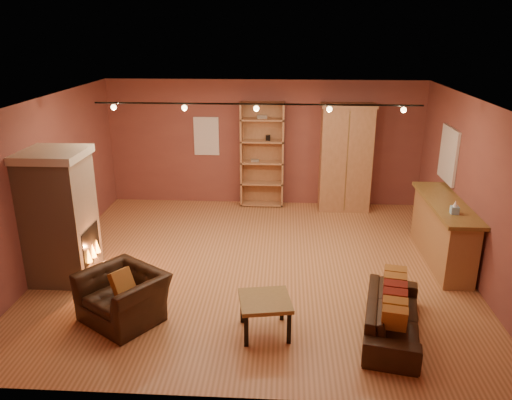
# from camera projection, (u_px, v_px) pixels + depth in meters

# --- Properties ---
(floor) EXTENTS (7.00, 7.00, 0.00)m
(floor) POSITION_uv_depth(u_px,v_px,m) (256.00, 265.00, 8.57)
(floor) COLOR #A3653A
(floor) RESTS_ON ground
(ceiling) EXTENTS (7.00, 7.00, 0.00)m
(ceiling) POSITION_uv_depth(u_px,v_px,m) (256.00, 101.00, 7.65)
(ceiling) COLOR brown
(ceiling) RESTS_ON back_wall
(back_wall) EXTENTS (7.00, 0.02, 2.80)m
(back_wall) POSITION_uv_depth(u_px,v_px,m) (264.00, 143.00, 11.17)
(back_wall) COLOR brown
(back_wall) RESTS_ON floor
(left_wall) EXTENTS (0.02, 6.50, 2.80)m
(left_wall) POSITION_uv_depth(u_px,v_px,m) (46.00, 184.00, 8.30)
(left_wall) COLOR brown
(left_wall) RESTS_ON floor
(right_wall) EXTENTS (0.02, 6.50, 2.80)m
(right_wall) POSITION_uv_depth(u_px,v_px,m) (475.00, 192.00, 7.91)
(right_wall) COLOR brown
(right_wall) RESTS_ON floor
(fireplace) EXTENTS (1.01, 0.98, 2.12)m
(fireplace) POSITION_uv_depth(u_px,v_px,m) (60.00, 216.00, 7.82)
(fireplace) COLOR tan
(fireplace) RESTS_ON floor
(back_window) EXTENTS (0.56, 0.04, 0.86)m
(back_window) POSITION_uv_depth(u_px,v_px,m) (206.00, 136.00, 11.17)
(back_window) COLOR white
(back_window) RESTS_ON back_wall
(bookcase) EXTENTS (0.96, 0.37, 2.35)m
(bookcase) POSITION_uv_depth(u_px,v_px,m) (262.00, 154.00, 11.12)
(bookcase) COLOR tan
(bookcase) RESTS_ON floor
(armoire) EXTENTS (1.15, 0.65, 2.34)m
(armoire) POSITION_uv_depth(u_px,v_px,m) (346.00, 158.00, 10.86)
(armoire) COLOR tan
(armoire) RESTS_ON floor
(bar_counter) EXTENTS (0.61, 2.28, 1.09)m
(bar_counter) POSITION_uv_depth(u_px,v_px,m) (443.00, 231.00, 8.56)
(bar_counter) COLOR tan
(bar_counter) RESTS_ON floor
(tissue_box) EXTENTS (0.12, 0.12, 0.22)m
(tissue_box) POSITION_uv_depth(u_px,v_px,m) (455.00, 208.00, 7.83)
(tissue_box) COLOR #87BAD9
(tissue_box) RESTS_ON bar_counter
(right_window) EXTENTS (0.05, 0.90, 1.00)m
(right_window) POSITION_uv_depth(u_px,v_px,m) (449.00, 155.00, 9.15)
(right_window) COLOR white
(right_window) RESTS_ON right_wall
(loveseat) EXTENTS (0.85, 1.81, 0.74)m
(loveseat) POSITION_uv_depth(u_px,v_px,m) (393.00, 309.00, 6.56)
(loveseat) COLOR black
(loveseat) RESTS_ON floor
(armchair) EXTENTS (1.27, 1.18, 0.93)m
(armchair) POSITION_uv_depth(u_px,v_px,m) (123.00, 289.00, 6.86)
(armchair) COLOR black
(armchair) RESTS_ON floor
(coffee_table) EXTENTS (0.76, 0.76, 0.50)m
(coffee_table) POSITION_uv_depth(u_px,v_px,m) (265.00, 304.00, 6.56)
(coffee_table) COLOR olive
(coffee_table) RESTS_ON floor
(track_rail) EXTENTS (5.20, 0.09, 0.13)m
(track_rail) POSITION_uv_depth(u_px,v_px,m) (256.00, 106.00, 7.87)
(track_rail) COLOR black
(track_rail) RESTS_ON ceiling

